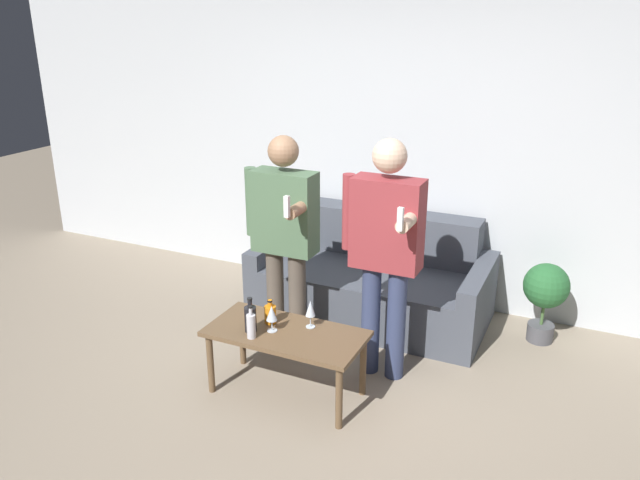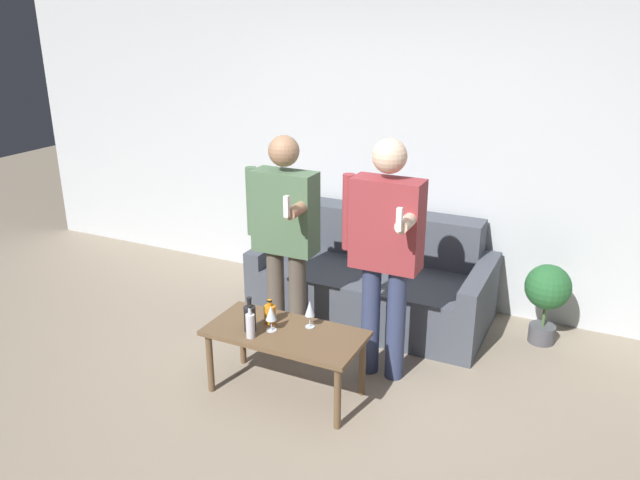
# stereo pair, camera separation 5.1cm
# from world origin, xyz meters

# --- Properties ---
(ground_plane) EXTENTS (16.00, 16.00, 0.00)m
(ground_plane) POSITION_xyz_m (0.00, 0.00, 0.00)
(ground_plane) COLOR gray
(wall_back) EXTENTS (8.00, 0.06, 2.70)m
(wall_back) POSITION_xyz_m (0.00, 2.18, 1.35)
(wall_back) COLOR silver
(wall_back) RESTS_ON ground_plane
(couch) EXTENTS (1.86, 0.93, 0.82)m
(couch) POSITION_xyz_m (-0.04, 1.70, 0.29)
(couch) COLOR #474C56
(couch) RESTS_ON ground_plane
(coffee_table) EXTENTS (1.02, 0.49, 0.45)m
(coffee_table) POSITION_xyz_m (-0.14, 0.36, 0.40)
(coffee_table) COLOR brown
(coffee_table) RESTS_ON ground_plane
(bottle_orange) EXTENTS (0.08, 0.08, 0.16)m
(bottle_orange) POSITION_xyz_m (-0.29, 0.42, 0.52)
(bottle_orange) COLOR orange
(bottle_orange) RESTS_ON coffee_table
(bottle_green) EXTENTS (0.08, 0.08, 0.23)m
(bottle_green) POSITION_xyz_m (-0.34, 0.27, 0.55)
(bottle_green) COLOR black
(bottle_green) RESTS_ON coffee_table
(bottle_dark) EXTENTS (0.06, 0.06, 0.22)m
(bottle_dark) POSITION_xyz_m (-0.30, 0.20, 0.54)
(bottle_dark) COLOR silver
(bottle_dark) RESTS_ON coffee_table
(wine_glass_near) EXTENTS (0.06, 0.06, 0.19)m
(wine_glass_near) POSITION_xyz_m (-0.02, 0.48, 0.58)
(wine_glass_near) COLOR silver
(wine_glass_near) RESTS_ON coffee_table
(wine_glass_far) EXTENTS (0.07, 0.07, 0.18)m
(wine_glass_far) POSITION_xyz_m (-0.22, 0.33, 0.57)
(wine_glass_far) COLOR silver
(wine_glass_far) RESTS_ON coffee_table
(person_standing_left) EXTENTS (0.53, 0.42, 1.60)m
(person_standing_left) POSITION_xyz_m (-0.42, 0.89, 0.93)
(person_standing_left) COLOR brown
(person_standing_left) RESTS_ON ground_plane
(person_standing_right) EXTENTS (0.54, 0.43, 1.65)m
(person_standing_right) POSITION_xyz_m (0.34, 0.85, 0.96)
(person_standing_right) COLOR navy
(person_standing_right) RESTS_ON ground_plane
(potted_plant) EXTENTS (0.34, 0.34, 0.63)m
(potted_plant) POSITION_xyz_m (1.29, 1.80, 0.41)
(potted_plant) COLOR #4C4C51
(potted_plant) RESTS_ON ground_plane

